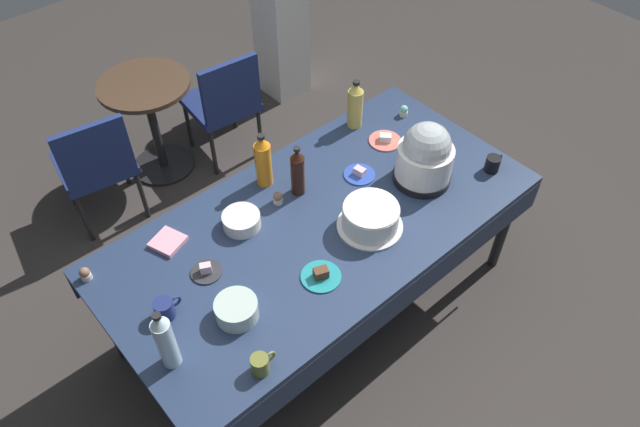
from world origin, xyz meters
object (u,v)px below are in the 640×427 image
Objects in this scene: ceramic_snack_bowl at (241,221)px; cupcake_vanilla at (85,274)px; dessert_plate_cobalt at (359,174)px; dessert_plate_charcoal at (206,271)px; cupcake_lemon at (278,198)px; frosted_layer_cake at (370,217)px; glass_salad_bowl at (237,310)px; dessert_plate_teal at (321,275)px; maroon_chair_right at (224,100)px; dessert_plate_coral at (385,140)px; slow_cooker at (425,156)px; cupcake_berry at (404,111)px; round_cafe_table at (150,111)px; coffee_mug_navy at (165,309)px; potluck_table at (320,229)px; soda_bottle_ginger_ale at (355,105)px; coffee_mug_black at (493,164)px; soda_bottle_orange_juice at (263,161)px; water_cooler at (281,24)px; soda_bottle_cola at (298,172)px; soda_bottle_water at (165,341)px; coffee_mug_olive at (261,364)px; maroon_chair_left at (96,162)px.

ceramic_snack_bowl is 2.78× the size of cupcake_vanilla.
ceramic_snack_bowl is 0.70m from dessert_plate_cobalt.
dessert_plate_charcoal is 2.16× the size of cupcake_lemon.
glass_salad_bowl is at bearing 179.34° from frosted_layer_cake.
dessert_plate_cobalt is at bearing 31.81° from dessert_plate_teal.
ceramic_snack_bowl is 1.44m from maroon_chair_right.
glass_salad_bowl is 1.95m from maroon_chair_right.
dessert_plate_teal is 1.07m from cupcake_vanilla.
cupcake_lemon reaches higher than dessert_plate_coral.
slow_cooker reaches higher than cupcake_berry.
round_cafe_table is (0.03, 1.43, -0.28)m from cupcake_lemon.
slow_cooker reaches higher than coffee_mug_navy.
dessert_plate_charcoal reaches higher than potluck_table.
glass_salad_bowl is at bearing -163.23° from dessert_plate_coral.
potluck_table is 6.20× the size of slow_cooker.
ceramic_snack_bowl is 0.62× the size of soda_bottle_ginger_ale.
maroon_chair_right is at bearing 102.98° from dessert_plate_coral.
glass_salad_bowl is 0.63× the size of soda_bottle_ginger_ale.
dessert_plate_cobalt is at bearing 15.99° from potluck_table.
coffee_mug_navy reaches higher than cupcake_berry.
maroon_chair_right reaches higher than coffee_mug_black.
dessert_plate_coral is 0.27m from cupcake_berry.
potluck_table is 18.57× the size of coffee_mug_black.
frosted_layer_cake is 0.46m from slow_cooker.
glass_salad_bowl reaches higher than round_cafe_table.
dessert_plate_coral is at bearing -63.46° from round_cafe_table.
potluck_table is at bearing -105.24° from maroon_chair_right.
soda_bottle_orange_juice reaches higher than frosted_layer_cake.
glass_salad_bowl is 1.59× the size of coffee_mug_black.
water_cooler is (2.08, 1.82, -0.21)m from coffee_mug_navy.
soda_bottle_cola reaches higher than cupcake_lemon.
coffee_mug_black is at bearing -4.41° from soda_bottle_water.
coffee_mug_navy is at bearing -116.30° from round_cafe_table.
soda_bottle_cola reaches higher than cupcake_berry.
frosted_layer_cake is at bearing -50.76° from potluck_table.
cupcake_vanilla is (-1.19, 0.62, -0.03)m from frosted_layer_cake.
dessert_plate_teal is (0.41, -0.08, -0.03)m from glass_salad_bowl.
dessert_plate_charcoal is 1.27× the size of coffee_mug_olive.
coffee_mug_black is 0.16× the size of round_cafe_table.
coffee_mug_olive is at bearing -101.04° from dessert_plate_charcoal.
water_cooler reaches higher than maroon_chair_right.
soda_bottle_orange_juice is 2.68× the size of coffee_mug_black.
cupcake_vanilla is 0.08× the size of maroon_chair_left.
soda_bottle_orange_juice is 1.09m from coffee_mug_olive.
soda_bottle_ginger_ale reaches higher than dessert_plate_coral.
soda_bottle_orange_juice is 2.76× the size of coffee_mug_olive.
ceramic_snack_bowl is 1.49m from round_cafe_table.
glass_salad_bowl is 0.63× the size of soda_bottle_cola.
dessert_plate_cobalt is at bearing -54.99° from maroon_chair_left.
frosted_layer_cake is 0.92× the size of slow_cooker.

